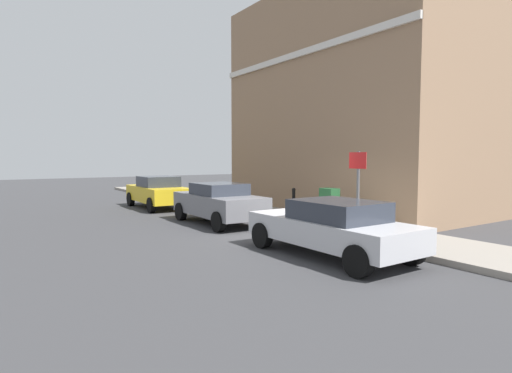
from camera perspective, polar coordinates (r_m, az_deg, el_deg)
ground at (r=12.08m, az=4.40°, el=-6.87°), size 80.00×80.00×0.00m
sidewalk at (r=18.05m, az=-2.53°, el=-3.00°), size 2.48×30.00×0.15m
corner_building at (r=18.97m, az=14.25°, el=10.86°), size 6.97×10.61×9.16m
car_silver at (r=9.73m, az=10.41°, el=-5.45°), size 1.87×4.27×1.31m
car_grey at (r=14.30m, az=-5.13°, el=-2.19°), size 1.83×4.01×1.40m
car_yellow at (r=19.20m, az=-13.36°, el=-0.70°), size 1.90×4.13×1.44m
utility_cabinet at (r=13.48m, az=10.05°, el=-2.86°), size 0.46×0.61×1.15m
bollard_near_cabinet at (r=14.98m, az=5.20°, el=-2.04°), size 0.14×0.14×1.04m
bollard_far_kerb at (r=15.59m, az=-1.42°, el=-1.78°), size 0.14×0.14×1.04m
street_sign at (r=11.44m, az=13.84°, el=0.80°), size 0.08×0.60×2.30m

